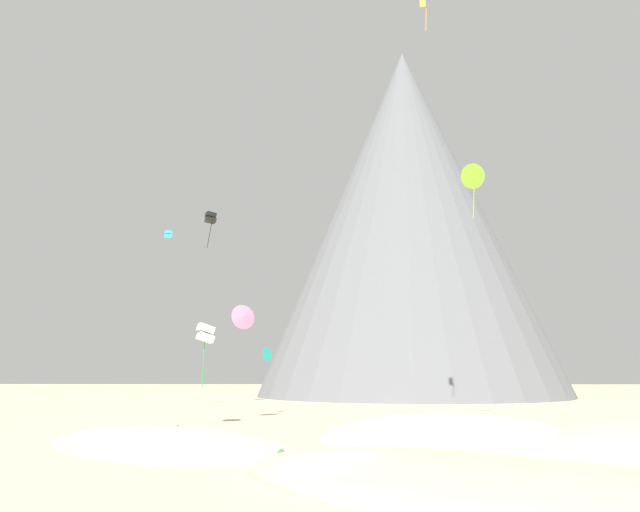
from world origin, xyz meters
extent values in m
plane|color=#CCBA8E|center=(0.00, 0.00, 0.00)|extent=(400.00, 400.00, 0.00)
ellipsoid|color=beige|center=(-9.77, 11.76, 0.00)|extent=(22.37, 22.11, 1.97)
ellipsoid|color=beige|center=(7.69, 13.93, 0.00)|extent=(20.63, 20.00, 3.58)
ellipsoid|color=#CCBA8E|center=(5.84, -1.94, 0.00)|extent=(25.34, 25.38, 2.41)
cone|color=#477238|center=(-11.68, 21.79, 0.21)|extent=(1.80, 1.80, 0.42)
cone|color=#386633|center=(-2.25, 5.41, 0.34)|extent=(1.88, 1.88, 0.68)
cone|color=#668C4C|center=(5.97, 9.89, 0.53)|extent=(1.40, 1.40, 1.07)
cone|color=slate|center=(14.44, 89.23, 34.53)|extent=(61.95, 61.95, 69.06)
cone|color=slate|center=(5.37, 90.51, 12.33)|extent=(54.21, 54.21, 24.66)
cone|color=pink|center=(-8.35, 31.85, 9.60)|extent=(2.35, 1.81, 2.38)
cone|color=#8CD133|center=(13.63, 29.55, 22.71)|extent=(2.55, 2.32, 2.38)
cylinder|color=#8CD133|center=(13.54, 29.55, 20.04)|extent=(0.19, 0.51, 2.92)
cube|color=white|center=(-10.65, 25.81, 7.28)|extent=(1.85, 1.79, 0.97)
cube|color=white|center=(-10.65, 25.81, 8.03)|extent=(1.85, 1.79, 0.97)
cylinder|color=green|center=(-10.72, 25.81, 5.04)|extent=(0.23, 0.36, 3.89)
cone|color=teal|center=(-6.77, 39.37, 6.27)|extent=(1.41, 1.55, 1.58)
cube|color=#33BCDB|center=(-20.69, 48.33, 21.30)|extent=(1.11, 1.12, 0.42)
cube|color=#33BCDB|center=(-20.69, 48.33, 21.74)|extent=(1.11, 1.12, 0.42)
cube|color=black|center=(-16.67, 54.49, 24.91)|extent=(1.85, 1.82, 0.80)
cube|color=black|center=(-16.67, 54.49, 25.63)|extent=(1.85, 1.82, 0.80)
cylinder|color=black|center=(-16.75, 54.49, 22.80)|extent=(0.59, 0.14, 3.60)
cube|color=orange|center=(9.60, 30.73, 41.87)|extent=(0.62, 0.38, 1.23)
cylinder|color=orange|center=(9.89, 30.73, 39.88)|extent=(0.24, 0.36, 2.72)
camera|label=1|loc=(0.48, -25.91, 4.40)|focal=34.03mm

